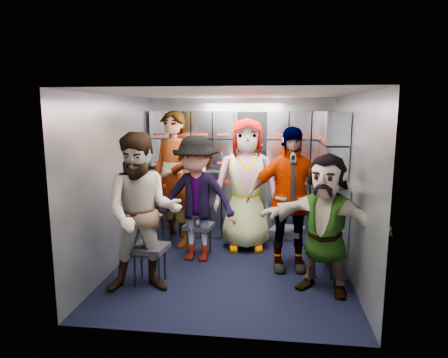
# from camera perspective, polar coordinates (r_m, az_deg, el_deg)

# --- Properties ---
(floor) EXTENTS (3.00, 3.00, 0.00)m
(floor) POSITION_cam_1_polar(r_m,az_deg,el_deg) (5.02, 0.89, -12.63)
(floor) COLOR black
(floor) RESTS_ON ground
(wall_back) EXTENTS (2.80, 0.04, 2.10)m
(wall_back) POSITION_cam_1_polar(r_m,az_deg,el_deg) (6.19, 2.42, 1.78)
(wall_back) COLOR gray
(wall_back) RESTS_ON ground
(wall_left) EXTENTS (0.04, 3.00, 2.10)m
(wall_left) POSITION_cam_1_polar(r_m,az_deg,el_deg) (5.06, -15.05, -0.37)
(wall_left) COLOR gray
(wall_left) RESTS_ON ground
(wall_right) EXTENTS (0.04, 3.00, 2.10)m
(wall_right) POSITION_cam_1_polar(r_m,az_deg,el_deg) (4.78, 17.86, -1.11)
(wall_right) COLOR gray
(wall_right) RESTS_ON ground
(ceiling) EXTENTS (2.80, 3.00, 0.02)m
(ceiling) POSITION_cam_1_polar(r_m,az_deg,el_deg) (4.64, 0.96, 12.09)
(ceiling) COLOR silver
(ceiling) RESTS_ON wall_back
(cart_bank_back) EXTENTS (2.68, 0.38, 0.99)m
(cart_bank_back) POSITION_cam_1_polar(r_m,az_deg,el_deg) (6.09, 2.22, -3.67)
(cart_bank_back) COLOR #90949E
(cart_bank_back) RESTS_ON ground
(cart_bank_left) EXTENTS (0.38, 0.76, 0.99)m
(cart_bank_left) POSITION_cam_1_polar(r_m,az_deg,el_deg) (5.62, -10.66, -4.99)
(cart_bank_left) COLOR #90949E
(cart_bank_left) RESTS_ON ground
(counter) EXTENTS (2.68, 0.42, 0.03)m
(counter) POSITION_cam_1_polar(r_m,az_deg,el_deg) (5.99, 2.25, 1.17)
(counter) COLOR #ACAFB3
(counter) RESTS_ON cart_bank_back
(locker_bank_back) EXTENTS (2.68, 0.28, 0.82)m
(locker_bank_back) POSITION_cam_1_polar(r_m,az_deg,el_deg) (5.99, 2.33, 5.75)
(locker_bank_back) COLOR #90949E
(locker_bank_back) RESTS_ON wall_back
(locker_bank_right) EXTENTS (0.28, 1.00, 0.82)m
(locker_bank_right) POSITION_cam_1_polar(r_m,az_deg,el_deg) (5.38, 15.17, 4.94)
(locker_bank_right) COLOR #90949E
(locker_bank_right) RESTS_ON wall_right
(right_cabinet) EXTENTS (0.28, 1.20, 1.00)m
(right_cabinet) POSITION_cam_1_polar(r_m,az_deg,el_deg) (5.45, 14.85, -5.57)
(right_cabinet) COLOR #90949E
(right_cabinet) RESTS_ON ground
(coffee_niche) EXTENTS (0.46, 0.16, 0.84)m
(coffee_niche) POSITION_cam_1_polar(r_m,az_deg,el_deg) (6.04, 4.08, 5.58)
(coffee_niche) COLOR black
(coffee_niche) RESTS_ON wall_back
(red_latch_strip) EXTENTS (2.60, 0.02, 0.03)m
(red_latch_strip) POSITION_cam_1_polar(r_m,az_deg,el_deg) (5.81, 2.07, -0.44)
(red_latch_strip) COLOR #B81408
(red_latch_strip) RESTS_ON cart_bank_back
(jump_seat_near_left) EXTENTS (0.41, 0.39, 0.44)m
(jump_seat_near_left) POSITION_cam_1_polar(r_m,az_deg,el_deg) (4.56, -10.59, -9.90)
(jump_seat_near_left) COLOR black
(jump_seat_near_left) RESTS_ON ground
(jump_seat_mid_left) EXTENTS (0.40, 0.39, 0.42)m
(jump_seat_mid_left) POSITION_cam_1_polar(r_m,az_deg,el_deg) (5.36, -3.58, -6.94)
(jump_seat_mid_left) COLOR black
(jump_seat_mid_left) RESTS_ON ground
(jump_seat_center) EXTENTS (0.44, 0.43, 0.45)m
(jump_seat_center) POSITION_cam_1_polar(r_m,az_deg,el_deg) (5.77, 3.25, -5.45)
(jump_seat_center) COLOR black
(jump_seat_center) RESTS_ON ground
(jump_seat_mid_right) EXTENTS (0.48, 0.47, 0.46)m
(jump_seat_mid_right) POSITION_cam_1_polar(r_m,az_deg,el_deg) (5.11, 9.03, -7.53)
(jump_seat_mid_right) COLOR black
(jump_seat_mid_right) RESTS_ON ground
(jump_seat_near_right) EXTENTS (0.41, 0.40, 0.43)m
(jump_seat_near_right) POSITION_cam_1_polar(r_m,az_deg,el_deg) (4.60, 13.78, -10.02)
(jump_seat_near_right) COLOR black
(jump_seat_near_right) RESTS_ON ground
(attendant_standing) EXTENTS (0.82, 0.71, 1.91)m
(attendant_standing) POSITION_cam_1_polar(r_m,az_deg,el_deg) (5.67, -7.23, -0.03)
(attendant_standing) COLOR black
(attendant_standing) RESTS_ON ground
(attendant_arc_a) EXTENTS (0.95, 0.81, 1.70)m
(attendant_arc_a) POSITION_cam_1_polar(r_m,az_deg,el_deg) (4.26, -11.51, -4.86)
(attendant_arc_a) COLOR black
(attendant_arc_a) RESTS_ON ground
(attendant_arc_b) EXTENTS (1.08, 0.67, 1.61)m
(attendant_arc_b) POSITION_cam_1_polar(r_m,az_deg,el_deg) (5.08, -4.01, -2.86)
(attendant_arc_b) COLOR black
(attendant_arc_b) RESTS_ON ground
(attendant_arc_c) EXTENTS (0.95, 0.68, 1.81)m
(attendant_arc_c) POSITION_cam_1_polar(r_m,az_deg,el_deg) (5.48, 3.17, -0.81)
(attendant_arc_c) COLOR black
(attendant_arc_c) RESTS_ON ground
(attendant_arc_d) EXTENTS (1.06, 0.54, 1.73)m
(attendant_arc_d) POSITION_cam_1_polar(r_m,az_deg,el_deg) (4.81, 9.25, -2.91)
(attendant_arc_d) COLOR black
(attendant_arc_d) RESTS_ON ground
(attendant_arc_e) EXTENTS (1.44, 0.95, 1.48)m
(attendant_arc_e) POSITION_cam_1_polar(r_m,az_deg,el_deg) (4.32, 14.25, -6.26)
(attendant_arc_e) COLOR black
(attendant_arc_e) RESTS_ON ground
(bottle_left) EXTENTS (0.07, 0.07, 0.25)m
(bottle_left) POSITION_cam_1_polar(r_m,az_deg,el_deg) (6.04, -5.23, 2.57)
(bottle_left) COLOR white
(bottle_left) RESTS_ON counter
(bottle_mid) EXTENTS (0.06, 0.06, 0.27)m
(bottle_mid) POSITION_cam_1_polar(r_m,az_deg,el_deg) (5.95, -0.25, 2.57)
(bottle_mid) COLOR white
(bottle_mid) RESTS_ON counter
(bottle_right) EXTENTS (0.07, 0.07, 0.22)m
(bottle_right) POSITION_cam_1_polar(r_m,az_deg,el_deg) (5.90, 5.59, 2.24)
(bottle_right) COLOR white
(bottle_right) RESTS_ON counter
(cup_left) EXTENTS (0.08, 0.08, 0.10)m
(cup_left) POSITION_cam_1_polar(r_m,az_deg,el_deg) (5.99, -3.06, 1.78)
(cup_left) COLOR beige
(cup_left) RESTS_ON counter
(cup_right) EXTENTS (0.09, 0.09, 0.09)m
(cup_right) POSITION_cam_1_polar(r_m,az_deg,el_deg) (5.94, 13.37, 1.43)
(cup_right) COLOR beige
(cup_right) RESTS_ON counter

